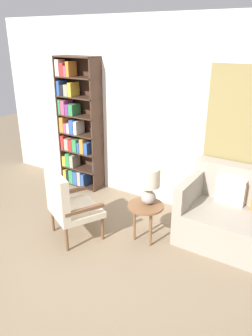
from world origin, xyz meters
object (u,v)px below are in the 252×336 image
Objects in this scene: table_lamp at (149,182)px; side_table at (146,210)px; bookshelf at (77,129)px; armchair at (67,202)px.

side_table is at bearing -96.17° from table_lamp.
table_lamp is at bearing -24.36° from bookshelf.
table_lamp reaches higher than armchair.
bookshelf is 2.33× the size of armchair.
side_table is at bearing 29.25° from armchair.
armchair reaches higher than side_table.
armchair is at bearing -150.75° from side_table.
armchair is 1.04m from table_lamp.
side_table is (1.81, -0.88, -0.54)m from bookshelf.
armchair is at bearing -148.33° from table_lamp.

